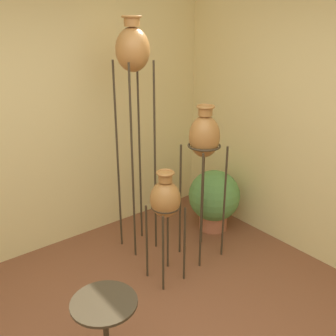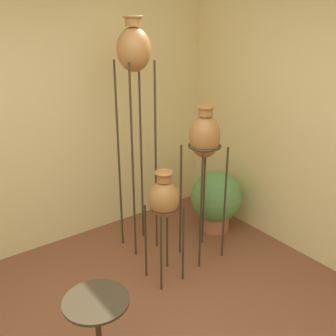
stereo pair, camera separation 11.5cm
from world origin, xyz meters
name	(u,v)px [view 1 (the left image)]	position (x,y,z in m)	size (l,w,h in m)	color
wall_back	(15,121)	(0.00, 2.15, 1.35)	(8.23, 0.06, 2.70)	beige
vase_stand_tall	(133,58)	(0.88, 1.54, 1.89)	(0.30, 0.30, 2.24)	#382D1E
vase_stand_medium	(204,139)	(1.29, 1.03, 1.20)	(0.32, 0.32, 1.51)	#382D1E
vase_stand_short	(165,200)	(0.77, 0.94, 0.79)	(0.26, 0.26, 1.05)	#382D1E
side_table	(106,327)	(-0.20, 0.29, 0.48)	(0.40, 0.40, 0.67)	#382D1E
potted_plant	(214,198)	(1.74, 1.32, 0.37)	(0.56, 0.56, 0.68)	#B26647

